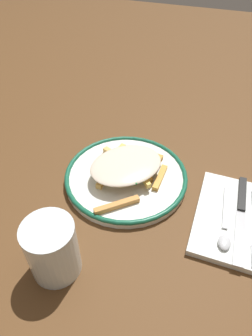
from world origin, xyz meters
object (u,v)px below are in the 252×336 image
plate (126,176)px  napkin (239,220)px  fries_heap (127,167)px  spoon (225,228)px  water_glass (52,249)px  knife (241,209)px

plate → napkin: bearing=171.0°
fries_heap → spoon: fries_heap is taller
napkin → water_glass: bearing=34.4°
plate → water_glass: bearing=79.6°
water_glass → plate: bearing=-100.4°
fries_heap → napkin: (-0.24, 0.04, -0.03)m
plate → napkin: 0.24m
fries_heap → knife: size_ratio=1.05×
fries_heap → water_glass: 0.24m
water_glass → fries_heap: bearing=-100.8°
knife → water_glass: size_ratio=1.95×
plate → napkin: (-0.24, 0.04, -0.00)m
water_glass → spoon: bearing=-148.3°
knife → spoon: size_ratio=1.38×
knife → water_glass: bearing=36.9°
plate → knife: 0.24m
fries_heap → water_glass: (0.04, 0.23, 0.02)m
fries_heap → knife: bearing=175.2°
fries_heap → napkin: fries_heap is taller
plate → water_glass: (0.04, 0.23, 0.04)m
plate → fries_heap: (-0.00, -0.00, 0.03)m
fries_heap → napkin: bearing=170.8°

